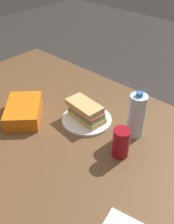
# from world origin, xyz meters

# --- Properties ---
(ground_plane) EXTENTS (8.00, 8.00, 0.00)m
(ground_plane) POSITION_xyz_m (0.00, 0.00, 0.00)
(ground_plane) COLOR #383330
(dining_table) EXTENTS (1.67, 0.97, 0.73)m
(dining_table) POSITION_xyz_m (0.00, 0.00, 0.64)
(dining_table) COLOR brown
(dining_table) RESTS_ON ground_plane
(paper_plate) EXTENTS (0.23, 0.23, 0.01)m
(paper_plate) POSITION_xyz_m (-0.00, -0.11, 0.73)
(paper_plate) COLOR white
(paper_plate) RESTS_ON dining_table
(sandwich) EXTENTS (0.19, 0.11, 0.08)m
(sandwich) POSITION_xyz_m (0.00, -0.11, 0.78)
(sandwich) COLOR #DBB26B
(sandwich) RESTS_ON paper_plate
(soda_can_red) EXTENTS (0.07, 0.07, 0.12)m
(soda_can_red) POSITION_xyz_m (-0.24, -0.04, 0.79)
(soda_can_red) COLOR maroon
(soda_can_red) RESTS_ON dining_table
(chip_bag) EXTENTS (0.27, 0.27, 0.07)m
(chip_bag) POSITION_xyz_m (0.23, 0.07, 0.76)
(chip_bag) COLOR orange
(chip_bag) RESTS_ON dining_table
(water_bottle_tall) EXTENTS (0.07, 0.07, 0.21)m
(water_bottle_tall) POSITION_xyz_m (-0.21, -0.18, 0.82)
(water_bottle_tall) COLOR silver
(water_bottle_tall) RESTS_ON dining_table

